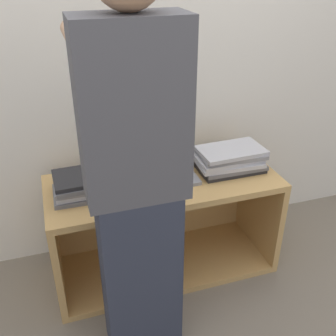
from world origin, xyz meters
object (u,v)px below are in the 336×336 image
laptop_open (161,169)px  laptop_stack_right (230,159)px  laptop_stack_left (90,183)px  person (136,184)px

laptop_open → laptop_stack_right: size_ratio=0.94×
laptop_stack_left → laptop_stack_right: (0.79, 0.00, 0.01)m
laptop_stack_left → laptop_stack_right: size_ratio=0.99×
laptop_stack_right → person: 0.83m
laptop_stack_right → person: bearing=-144.3°
laptop_open → laptop_stack_left: laptop_open is taller
laptop_stack_left → person: (0.14, -0.46, 0.23)m
laptop_open → person: bearing=-116.7°
laptop_open → laptop_stack_left: size_ratio=0.95×
laptop_stack_right → person: person is taller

